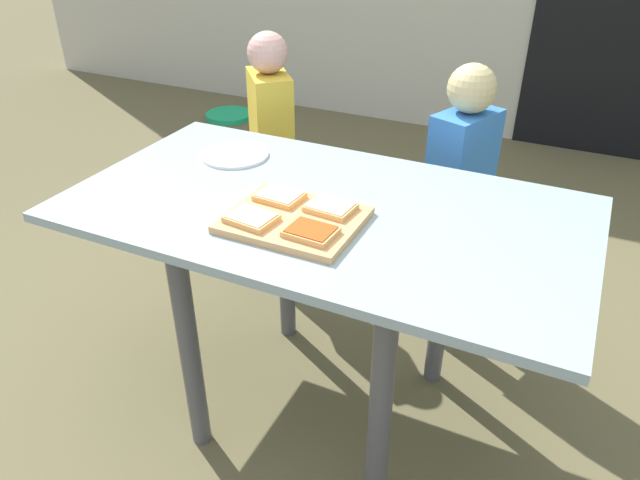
# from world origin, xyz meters

# --- Properties ---
(ground_plane) EXTENTS (16.00, 16.00, 0.00)m
(ground_plane) POSITION_xyz_m (0.00, 0.00, 0.00)
(ground_plane) COLOR brown
(dining_table) EXTENTS (1.42, 0.78, 0.77)m
(dining_table) POSITION_xyz_m (0.00, 0.00, 0.66)
(dining_table) COLOR #8DA2AB
(dining_table) RESTS_ON ground
(cutting_board) EXTENTS (0.34, 0.28, 0.02)m
(cutting_board) POSITION_xyz_m (-0.03, -0.13, 0.78)
(cutting_board) COLOR tan
(cutting_board) RESTS_ON dining_table
(pizza_slice_near_right) EXTENTS (0.13, 0.10, 0.02)m
(pizza_slice_near_right) POSITION_xyz_m (0.05, -0.19, 0.80)
(pizza_slice_near_right) COLOR #E2A560
(pizza_slice_near_right) RESTS_ON cutting_board
(pizza_slice_far_left) EXTENTS (0.13, 0.10, 0.02)m
(pizza_slice_far_left) POSITION_xyz_m (-0.11, -0.06, 0.80)
(pizza_slice_far_left) COLOR #E2A560
(pizza_slice_far_left) RESTS_ON cutting_board
(pizza_slice_near_left) EXTENTS (0.13, 0.11, 0.02)m
(pizza_slice_near_left) POSITION_xyz_m (-0.11, -0.19, 0.80)
(pizza_slice_near_left) COLOR #E2A560
(pizza_slice_near_left) RESTS_ON cutting_board
(pizza_slice_far_right) EXTENTS (0.13, 0.10, 0.02)m
(pizza_slice_far_right) POSITION_xyz_m (0.04, -0.05, 0.80)
(pizza_slice_far_right) COLOR #E2A560
(pizza_slice_far_right) RESTS_ON cutting_board
(plate_white_left) EXTENTS (0.22, 0.22, 0.01)m
(plate_white_left) POSITION_xyz_m (-0.40, 0.18, 0.78)
(plate_white_left) COLOR white
(plate_white_left) RESTS_ON dining_table
(child_left) EXTENTS (0.26, 0.27, 1.07)m
(child_left) POSITION_xyz_m (-0.53, 0.62, 0.60)
(child_left) COLOR #2B4A37
(child_left) RESTS_ON ground
(child_right) EXTENTS (0.22, 0.27, 1.04)m
(child_right) POSITION_xyz_m (0.24, 0.61, 0.59)
(child_right) COLOR #492D3C
(child_right) RESTS_ON ground
(garden_hose_coil) EXTENTS (0.35, 0.35, 0.04)m
(garden_hose_coil) POSITION_xyz_m (-1.87, 2.30, 0.02)
(garden_hose_coil) COLOR #1BAF6C
(garden_hose_coil) RESTS_ON ground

